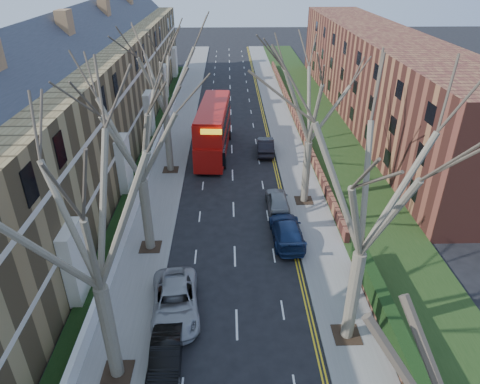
{
  "coord_description": "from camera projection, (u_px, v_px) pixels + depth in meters",
  "views": [
    {
      "loc": [
        -0.29,
        -7.74,
        17.39
      ],
      "look_at": [
        0.45,
        18.73,
        2.8
      ],
      "focal_mm": 32.0,
      "sensor_mm": 36.0,
      "label": 1
    }
  ],
  "objects": [
    {
      "name": "pavement_left",
      "position": [
        179.0,
        129.0,
        49.14
      ],
      "size": [
        3.0,
        102.0,
        0.12
      ],
      "primitive_type": "cube",
      "color": "slate",
      "rests_on": "ground"
    },
    {
      "name": "pavement_right",
      "position": [
        283.0,
        128.0,
        49.43
      ],
      "size": [
        3.0,
        102.0,
        0.12
      ],
      "primitive_type": "cube",
      "color": "slate",
      "rests_on": "ground"
    },
    {
      "name": "terrace_left",
      "position": [
        83.0,
        104.0,
        39.31
      ],
      "size": [
        9.7,
        78.0,
        13.6
      ],
      "color": "olive",
      "rests_on": "ground"
    },
    {
      "name": "flats_right",
      "position": [
        377.0,
        76.0,
        50.84
      ],
      "size": [
        13.97,
        54.0,
        10.0
      ],
      "color": "brown",
      "rests_on": "ground"
    },
    {
      "name": "front_wall_left",
      "position": [
        154.0,
        152.0,
        41.83
      ],
      "size": [
        0.3,
        78.0,
        1.0
      ],
      "color": "white",
      "rests_on": "ground"
    },
    {
      "name": "grass_verge_right",
      "position": [
        322.0,
        126.0,
        49.5
      ],
      "size": [
        6.0,
        102.0,
        0.06
      ],
      "color": "#1D3513",
      "rests_on": "ground"
    },
    {
      "name": "tree_left_mid",
      "position": [
        82.0,
        200.0,
        15.67
      ],
      "size": [
        10.5,
        10.5,
        14.71
      ],
      "color": "brown",
      "rests_on": "ground"
    },
    {
      "name": "tree_left_far",
      "position": [
        135.0,
        118.0,
        24.58
      ],
      "size": [
        10.15,
        10.15,
        14.22
      ],
      "color": "brown",
      "rests_on": "ground"
    },
    {
      "name": "tree_left_dist",
      "position": [
        162.0,
        66.0,
        34.93
      ],
      "size": [
        10.5,
        10.5,
        14.71
      ],
      "color": "brown",
      "rests_on": "ground"
    },
    {
      "name": "tree_right_mid",
      "position": [
        374.0,
        172.0,
        17.7
      ],
      "size": [
        10.5,
        10.5,
        14.71
      ],
      "color": "brown",
      "rests_on": "ground"
    },
    {
      "name": "tree_right_far",
      "position": [
        313.0,
        89.0,
        30.11
      ],
      "size": [
        10.15,
        10.15,
        14.22
      ],
      "color": "brown",
      "rests_on": "ground"
    },
    {
      "name": "double_decker_bus",
      "position": [
        214.0,
        130.0,
        42.2
      ],
      "size": [
        3.5,
        11.67,
        4.8
      ],
      "rotation": [
        0.0,
        0.0,
        3.07
      ],
      "color": "#A10F0B",
      "rests_on": "ground"
    },
    {
      "name": "car_left_mid",
      "position": [
        166.0,
        357.0,
        20.35
      ],
      "size": [
        1.58,
        4.16,
        1.36
      ],
      "primitive_type": "imported",
      "rotation": [
        0.0,
        0.0,
        0.03
      ],
      "color": "black",
      "rests_on": "ground"
    },
    {
      "name": "car_left_far",
      "position": [
        175.0,
        302.0,
        23.49
      ],
      "size": [
        3.09,
        5.7,
        1.52
      ],
      "primitive_type": "imported",
      "rotation": [
        0.0,
        0.0,
        0.11
      ],
      "color": "#9B9CA0",
      "rests_on": "ground"
    },
    {
      "name": "car_right_near",
      "position": [
        287.0,
        231.0,
        29.58
      ],
      "size": [
        2.22,
        5.18,
        1.49
      ],
      "primitive_type": "imported",
      "rotation": [
        0.0,
        0.0,
        3.17
      ],
      "color": "navy",
      "rests_on": "ground"
    },
    {
      "name": "car_right_mid",
      "position": [
        278.0,
        201.0,
        33.33
      ],
      "size": [
        1.71,
        4.2,
        1.43
      ],
      "primitive_type": "imported",
      "rotation": [
        0.0,
        0.0,
        3.15
      ],
      "color": "gray",
      "rests_on": "ground"
    },
    {
      "name": "car_right_far",
      "position": [
        266.0,
        146.0,
        42.87
      ],
      "size": [
        1.85,
        4.67,
        1.51
      ],
      "primitive_type": "imported",
      "rotation": [
        0.0,
        0.0,
        3.09
      ],
      "color": "black",
      "rests_on": "ground"
    }
  ]
}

